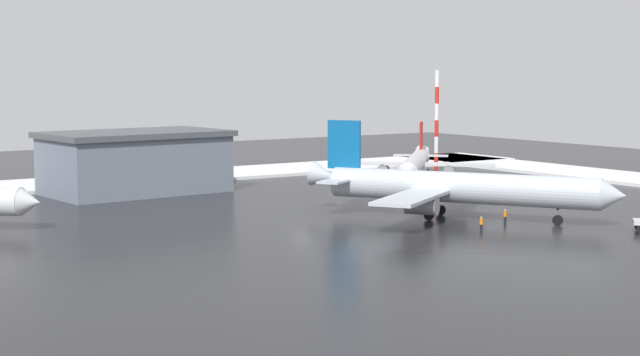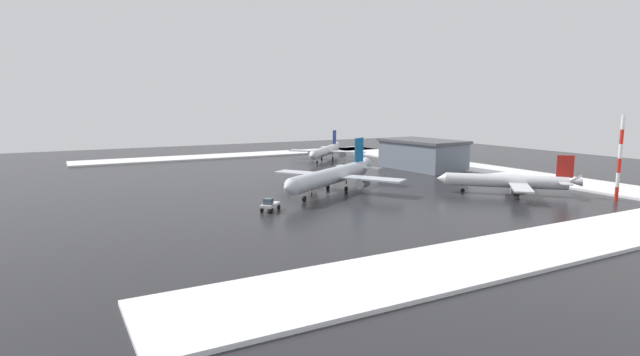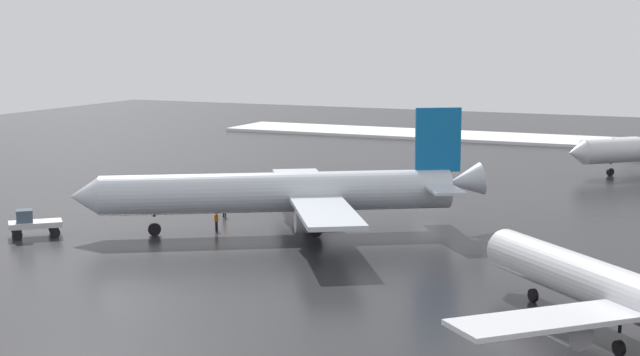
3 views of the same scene
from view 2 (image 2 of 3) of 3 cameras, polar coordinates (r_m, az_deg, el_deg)
ground_plane at (r=128.80m, az=0.93°, el=-0.22°), size 240.00×240.00×0.00m
snow_bank_far at (r=159.30m, az=16.77°, el=1.21°), size 152.00×16.00×0.51m
snow_bank_left at (r=79.05m, az=25.88°, el=-6.59°), size 14.00×116.00×0.51m
snow_bank_right at (r=189.45m, az=-9.14°, el=2.59°), size 14.00×116.00×0.51m
airplane_far_rear at (r=110.52m, az=1.42°, el=0.25°), size 28.97×33.78×11.26m
airplane_distant_tail at (r=115.57m, az=20.76°, el=-0.34°), size 23.11×23.64×8.87m
airplane_foreground_jet at (r=172.54m, az=0.65°, el=3.11°), size 25.62×25.60×9.71m
pushback_tug at (r=92.18m, az=-5.76°, el=-3.02°), size 4.75×4.86×2.50m
ground_crew_mid_apron at (r=110.35m, az=-3.68°, el=-1.22°), size 0.36×0.36×1.71m
ground_crew_beside_wing at (r=106.11m, az=-0.97°, el=-1.60°), size 0.36×0.36×1.71m
antenna_mast at (r=116.79m, az=31.05°, el=1.93°), size 0.70×0.70×17.41m
cargo_hangar at (r=152.77m, az=11.63°, el=2.68°), size 26.16×17.03×8.80m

